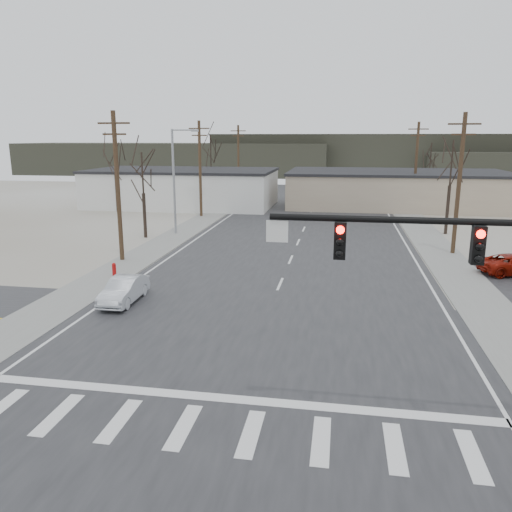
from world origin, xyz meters
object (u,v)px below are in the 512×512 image
Objects in this scene: car_far_b at (302,187)px; fire_hydrant at (114,269)px; sedan_crossing at (124,290)px; car_far_a at (327,198)px.

fire_hydrant is at bearing -106.18° from car_far_b.
fire_hydrant is 0.19× the size of car_far_b.
car_far_b is at bearing 81.40° from fire_hydrant.
car_far_b reaches higher than sedan_crossing.
car_far_a reaches higher than sedan_crossing.
fire_hydrant is at bearing 49.66° from car_far_a.
car_far_b is (7.52, 49.72, 0.38)m from fire_hydrant.
sedan_crossing is at bearing -59.37° from fire_hydrant.
sedan_crossing reaches higher than fire_hydrant.
car_far_a is at bearing 72.42° from fire_hydrant.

